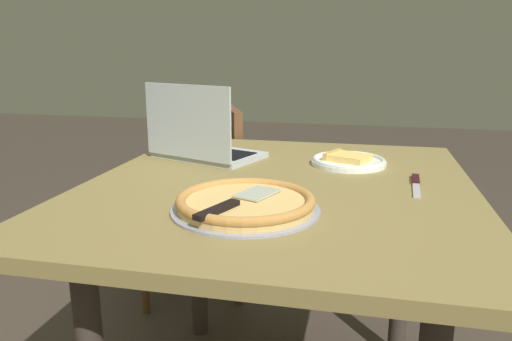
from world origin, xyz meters
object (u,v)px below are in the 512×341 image
at_px(dining_table, 279,215).
at_px(chair_near, 204,185).
at_px(pizza_plate, 348,160).
at_px(pizza_tray, 245,203).
at_px(table_knife, 416,183).
at_px(laptop, 202,143).

xyz_separation_m(dining_table, chair_near, (-0.77, -0.49, -0.16)).
height_order(dining_table, pizza_plate, pizza_plate).
distance_m(dining_table, pizza_plate, 0.33).
distance_m(pizza_tray, table_knife, 0.52).
bearing_deg(table_knife, dining_table, -81.24).
relative_size(pizza_plate, table_knife, 1.10).
bearing_deg(pizza_plate, dining_table, -35.38).
distance_m(pizza_tray, chair_near, 1.16).
bearing_deg(pizza_tray, chair_near, -156.31).
bearing_deg(pizza_tray, pizza_plate, 157.43).
bearing_deg(chair_near, pizza_tray, 23.69).
bearing_deg(chair_near, dining_table, 32.18).
bearing_deg(pizza_tray, dining_table, 172.76).
bearing_deg(dining_table, chair_near, -147.82).
bearing_deg(pizza_tray, table_knife, 128.04).
bearing_deg(pizza_plate, chair_near, -127.82).
bearing_deg(dining_table, pizza_tray, -7.24).
distance_m(pizza_plate, chair_near, 0.89).
xyz_separation_m(laptop, chair_near, (-0.55, -0.18, -0.31)).
relative_size(dining_table, table_knife, 5.55).
distance_m(dining_table, table_knife, 0.39).
relative_size(laptop, pizza_tray, 1.16).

